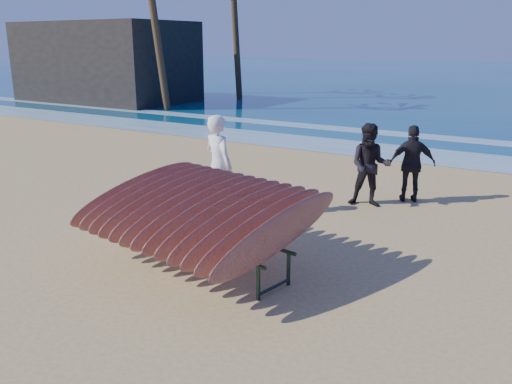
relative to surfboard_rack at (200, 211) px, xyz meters
The scene contains 8 objects.
ground 1.00m from the surfboard_rack, 51.47° to the left, with size 120.00×120.00×0.00m, color tan.
foam_near 10.40m from the surfboard_rack, 88.42° to the left, with size 160.00×160.00×0.00m, color white.
foam_far 13.89m from the surfboard_rack, 88.82° to the left, with size 160.00×160.00×0.00m, color white.
surfboard_rack is the anchor object (origin of this frame).
person_white 2.57m from the surfboard_rack, 119.50° to the left, with size 0.73×0.48×2.01m, color white.
person_dark_a 4.53m from the surfboard_rack, 76.50° to the left, with size 0.85×0.67×1.76m, color black.
person_dark_b 5.49m from the surfboard_rack, 71.93° to the left, with size 0.98×0.41×1.67m, color black.
building 25.98m from the surfboard_rack, 140.07° to the left, with size 10.08×5.60×4.48m, color #2D2823.
Camera 1 is at (4.64, -6.56, 3.37)m, focal length 38.00 mm.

